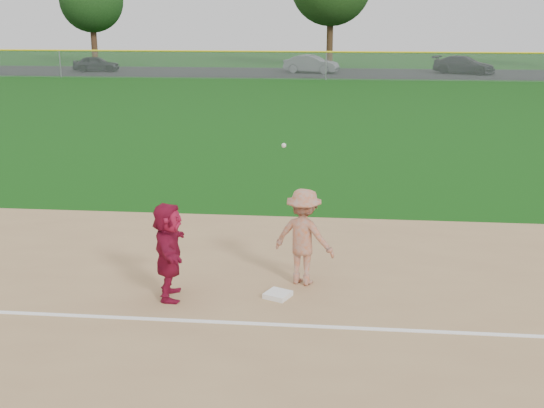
# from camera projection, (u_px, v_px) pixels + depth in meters

# --- Properties ---
(ground) EXTENTS (160.00, 160.00, 0.00)m
(ground) POSITION_uv_depth(u_px,v_px,m) (263.00, 304.00, 11.24)
(ground) COLOR #0F430C
(ground) RESTS_ON ground
(foul_line) EXTENTS (60.00, 0.10, 0.01)m
(foul_line) POSITION_uv_depth(u_px,v_px,m) (257.00, 324.00, 10.47)
(foul_line) COLOR white
(foul_line) RESTS_ON infield_dirt
(parking_asphalt) EXTENTS (120.00, 10.00, 0.01)m
(parking_asphalt) POSITION_uv_depth(u_px,v_px,m) (328.00, 73.00, 55.32)
(parking_asphalt) COLOR black
(parking_asphalt) RESTS_ON ground
(first_base) EXTENTS (0.51, 0.51, 0.09)m
(first_base) POSITION_uv_depth(u_px,v_px,m) (278.00, 295.00, 11.46)
(first_base) COLOR white
(first_base) RESTS_ON infield_dirt
(base_runner) EXTENTS (0.79, 1.60, 1.65)m
(base_runner) POSITION_uv_depth(u_px,v_px,m) (169.00, 251.00, 11.24)
(base_runner) COLOR maroon
(base_runner) RESTS_ON infield_dirt
(car_left) EXTENTS (3.90, 1.95, 1.28)m
(car_left) POSITION_uv_depth(u_px,v_px,m) (96.00, 64.00, 56.43)
(car_left) COLOR black
(car_left) RESTS_ON parking_asphalt
(car_mid) EXTENTS (4.60, 2.49, 1.44)m
(car_mid) POSITION_uv_depth(u_px,v_px,m) (311.00, 64.00, 54.94)
(car_mid) COLOR #595D61
(car_mid) RESTS_ON parking_asphalt
(car_right) EXTENTS (5.23, 3.82, 1.41)m
(car_right) POSITION_uv_depth(u_px,v_px,m) (464.00, 65.00, 54.29)
(car_right) COLOR black
(car_right) RESTS_ON parking_asphalt
(first_base_play) EXTENTS (1.26, 0.98, 2.58)m
(first_base_play) POSITION_uv_depth(u_px,v_px,m) (304.00, 237.00, 11.86)
(first_base_play) COLOR gray
(first_base_play) RESTS_ON infield_dirt
(outfield_fence) EXTENTS (110.00, 0.12, 110.00)m
(outfield_fence) POSITION_uv_depth(u_px,v_px,m) (326.00, 52.00, 49.04)
(outfield_fence) COLOR #999EA0
(outfield_fence) RESTS_ON ground
(tree_1) EXTENTS (5.80, 5.80, 8.75)m
(tree_1) POSITION_uv_depth(u_px,v_px,m) (91.00, 0.00, 62.62)
(tree_1) COLOR #3D2516
(tree_1) RESTS_ON ground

